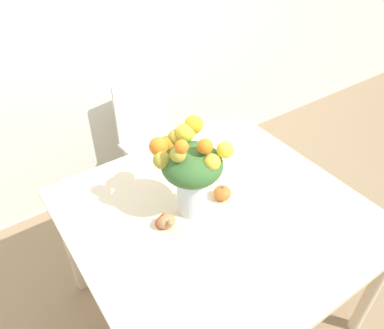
{
  "coord_description": "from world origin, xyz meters",
  "views": [
    {
      "loc": [
        -0.75,
        -0.89,
        1.97
      ],
      "look_at": [
        -0.08,
        0.08,
        1.02
      ],
      "focal_mm": 35.0,
      "sensor_mm": 36.0,
      "label": 1
    }
  ],
  "objects_px": {
    "pumpkin": "(222,193)",
    "turkey_figurine": "(165,219)",
    "flower_vase": "(190,168)",
    "dining_chair_near_window": "(154,141)"
  },
  "relations": [
    {
      "from": "flower_vase",
      "to": "dining_chair_near_window",
      "type": "height_order",
      "value": "flower_vase"
    },
    {
      "from": "pumpkin",
      "to": "turkey_figurine",
      "type": "distance_m",
      "value": 0.3
    },
    {
      "from": "flower_vase",
      "to": "pumpkin",
      "type": "relative_size",
      "value": 5.17
    },
    {
      "from": "flower_vase",
      "to": "pumpkin",
      "type": "distance_m",
      "value": 0.25
    },
    {
      "from": "pumpkin",
      "to": "dining_chair_near_window",
      "type": "height_order",
      "value": "dining_chair_near_window"
    },
    {
      "from": "flower_vase",
      "to": "turkey_figurine",
      "type": "bearing_deg",
      "value": -171.33
    },
    {
      "from": "flower_vase",
      "to": "turkey_figurine",
      "type": "height_order",
      "value": "flower_vase"
    },
    {
      "from": "turkey_figurine",
      "to": "dining_chair_near_window",
      "type": "bearing_deg",
      "value": 63.62
    },
    {
      "from": "pumpkin",
      "to": "turkey_figurine",
      "type": "xyz_separation_m",
      "value": [
        -0.3,
        0.01,
        0.0
      ]
    },
    {
      "from": "pumpkin",
      "to": "turkey_figurine",
      "type": "relative_size",
      "value": 0.74
    }
  ]
}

